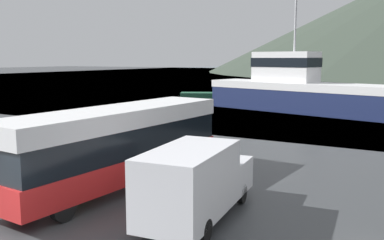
% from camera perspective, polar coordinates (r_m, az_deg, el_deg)
% --- Properties ---
extents(tour_bus, '(3.33, 11.13, 3.30)m').
position_cam_1_polar(tour_bus, '(17.79, -9.78, -3.04)').
color(tour_bus, red).
rests_on(tour_bus, ground).
extents(delivery_van, '(2.70, 6.15, 2.50)m').
position_cam_1_polar(delivery_van, '(14.14, 0.56, -8.11)').
color(delivery_van, silver).
rests_on(delivery_van, ground).
extents(fishing_boat, '(20.25, 8.74, 12.74)m').
position_cam_1_polar(fishing_boat, '(43.85, 14.05, 4.01)').
color(fishing_boat, '#19234C').
rests_on(fishing_boat, water_surface).
extents(storage_bin, '(1.26, 1.08, 1.29)m').
position_cam_1_polar(storage_bin, '(23.17, -14.49, -3.56)').
color(storage_bin, green).
rests_on(storage_bin, ground).
extents(small_boat, '(7.87, 5.33, 0.96)m').
position_cam_1_polar(small_boat, '(54.27, 2.54, 3.16)').
color(small_boat, '#1E5138').
rests_on(small_boat, water_surface).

